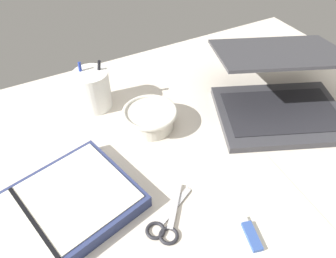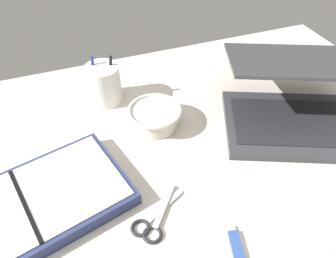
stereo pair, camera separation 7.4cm
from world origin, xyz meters
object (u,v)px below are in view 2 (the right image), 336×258
at_px(scissors, 151,224).
at_px(planner, 27,209).
at_px(laptop, 291,102).
at_px(pen_cup, 104,84).
at_px(bowl, 155,116).

bearing_deg(scissors, planner, 114.50).
xyz_separation_m(laptop, planner, (-0.66, -0.07, -0.04)).
bearing_deg(pen_cup, planner, -125.93).
xyz_separation_m(bowl, scissors, (-0.10, -0.28, -0.03)).
xyz_separation_m(pen_cup, planner, (-0.23, -0.31, -0.04)).
distance_m(bowl, scissors, 0.29).
height_order(pen_cup, scissors, pen_cup).
relative_size(planner, scissors, 3.41).
bearing_deg(bowl, pen_cup, 123.30).
bearing_deg(bowl, planner, -153.14).
height_order(laptop, bowl, laptop).
distance_m(laptop, planner, 0.66).
bearing_deg(pen_cup, scissors, -90.50).
height_order(bowl, scissors, bowl).
bearing_deg(scissors, pen_cup, 50.51).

